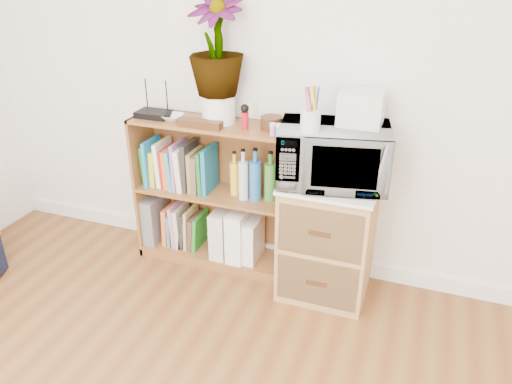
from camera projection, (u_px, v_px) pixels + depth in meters
The scene contains 21 objects.
skirting_board at pixel (273, 251), 3.34m from camera, with size 4.00×0.02×0.10m, color white.
bookshelf at pixel (214, 195), 3.14m from camera, with size 1.00×0.30×0.95m, color brown.
wicker_unit at pixel (327, 239), 2.90m from camera, with size 0.50×0.45×0.70m, color #9E7542.
microwave at pixel (333, 155), 2.66m from camera, with size 0.58×0.39×0.32m, color white.
pen_cup at pixel (310, 121), 2.50m from camera, with size 0.10×0.10×0.11m, color silver.
small_appliance at pixel (361, 108), 2.58m from camera, with size 0.22×0.19×0.18m, color silver.
router at pixel (154, 114), 3.02m from camera, with size 0.20×0.14×0.04m, color black.
white_bowl at pixel (172, 117), 2.97m from camera, with size 0.13×0.13×0.03m, color white.
plant_pot at pixel (219, 109), 2.90m from camera, with size 0.19×0.19×0.17m, color white.
potted_plant at pixel (216, 45), 2.74m from camera, with size 0.31×0.31×0.56m, color #39702D.
trinket_box at pixel (200, 124), 2.84m from camera, with size 0.26×0.07×0.04m, color #3C2510.
kokeshi_doll at pixel (245, 121), 2.80m from camera, with size 0.04×0.04×0.10m, color #A3141A.
wooden_bowl at pixel (271, 123), 2.81m from camera, with size 0.12×0.12×0.07m, color #321D0D.
paint_jars at pixel (278, 132), 2.71m from camera, with size 0.10×0.04×0.05m, color #CC7186.
file_box at pixel (156, 217), 3.38m from camera, with size 0.10×0.26×0.32m, color slate.
magazine_holder_left at pixel (223, 231), 3.22m from camera, with size 0.10×0.25×0.32m, color silver.
magazine_holder_mid at pixel (240, 233), 3.18m from camera, with size 0.11×0.27×0.33m, color white.
magazine_holder_right at pixel (253, 239), 3.17m from camera, with size 0.09×0.22×0.28m, color white.
cookbooks at pixel (179, 166), 3.14m from camera, with size 0.45×0.20×0.31m.
liquor_bottles at pixel (254, 175), 2.98m from camera, with size 0.29×0.07×0.32m.
lower_books at pixel (184, 227), 3.33m from camera, with size 0.26×0.19×0.29m.
Camera 1 is at (0.86, -0.45, 1.87)m, focal length 35.00 mm.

